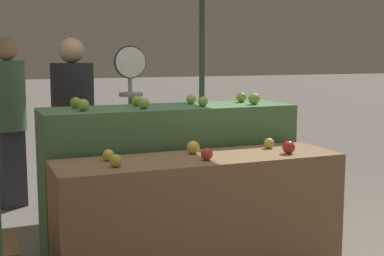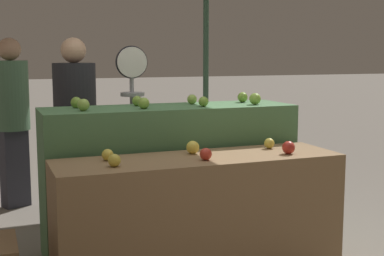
{
  "view_description": "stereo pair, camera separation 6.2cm",
  "coord_description": "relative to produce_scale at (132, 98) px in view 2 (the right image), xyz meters",
  "views": [
    {
      "loc": [
        -1.34,
        -3.16,
        1.5
      ],
      "look_at": [
        0.06,
        0.3,
        0.98
      ],
      "focal_mm": 50.0,
      "sensor_mm": 36.0,
      "label": 1
    },
    {
      "loc": [
        -1.28,
        -3.19,
        1.5
      ],
      "look_at": [
        0.06,
        0.3,
        0.98
      ],
      "focal_mm": 50.0,
      "sensor_mm": 36.0,
      "label": 2
    }
  ],
  "objects": [
    {
      "name": "person_customer_left",
      "position": [
        -0.91,
        1.09,
        -0.17
      ],
      "size": [
        0.44,
        0.44,
        1.65
      ],
      "rotation": [
        0.0,
        0.0,
        3.55
      ],
      "color": "#2D2D38",
      "rests_on": "ground_plane"
    },
    {
      "name": "apple_front_4",
      "position": [
        0.14,
        -1.03,
        -0.26
      ],
      "size": [
        0.09,
        0.09,
        0.09
      ],
      "primitive_type": "sphere",
      "color": "yellow",
      "rests_on": "display_counter_front"
    },
    {
      "name": "apple_front_1",
      "position": [
        0.15,
        -1.26,
        -0.27
      ],
      "size": [
        0.08,
        0.08,
        0.08
      ],
      "primitive_type": "sphere",
      "color": "red",
      "rests_on": "display_counter_front"
    },
    {
      "name": "apple_front_3",
      "position": [
        -0.44,
        -1.05,
        -0.27
      ],
      "size": [
        0.07,
        0.07,
        0.07
      ],
      "primitive_type": "sphere",
      "color": "yellow",
      "rests_on": "display_counter_front"
    },
    {
      "name": "apple_back_3",
      "position": [
        0.8,
        -0.66,
        0.02
      ],
      "size": [
        0.09,
        0.09,
        0.09
      ],
      "primitive_type": "sphere",
      "color": "#84AD3D",
      "rests_on": "display_counter_back"
    },
    {
      "name": "apple_back_1",
      "position": [
        -0.09,
        -0.67,
        0.01
      ],
      "size": [
        0.08,
        0.08,
        0.08
      ],
      "primitive_type": "sphere",
      "color": "#84AD3D",
      "rests_on": "display_counter_back"
    },
    {
      "name": "apple_back_5",
      "position": [
        -0.08,
        -0.45,
        0.01
      ],
      "size": [
        0.08,
        0.08,
        0.08
      ],
      "primitive_type": "sphere",
      "color": "#7AA338",
      "rests_on": "display_counter_back"
    },
    {
      "name": "display_counter_back",
      "position": [
        0.14,
        -0.55,
        -0.58
      ],
      "size": [
        1.9,
        0.55,
        1.11
      ],
      "primitive_type": "cube",
      "color": "#4C7A4C",
      "rests_on": "ground_plane"
    },
    {
      "name": "apple_front_0",
      "position": [
        -0.44,
        -1.25,
        -0.27
      ],
      "size": [
        0.08,
        0.08,
        0.08
      ],
      "primitive_type": "sphere",
      "color": "gold",
      "rests_on": "display_counter_front"
    },
    {
      "name": "apple_front_5",
      "position": [
        0.73,
        -1.04,
        -0.27
      ],
      "size": [
        0.07,
        0.07,
        0.07
      ],
      "primitive_type": "sphere",
      "color": "gold",
      "rests_on": "display_counter_front"
    },
    {
      "name": "apple_back_7",
      "position": [
        0.8,
        -0.45,
        0.01
      ],
      "size": [
        0.08,
        0.08,
        0.08
      ],
      "primitive_type": "sphere",
      "color": "#7AA338",
      "rests_on": "display_counter_back"
    },
    {
      "name": "apple_back_4",
      "position": [
        -0.53,
        -0.44,
        0.01
      ],
      "size": [
        0.08,
        0.08,
        0.08
      ],
      "primitive_type": "sphere",
      "color": "#7AA338",
      "rests_on": "display_counter_back"
    },
    {
      "name": "produce_scale",
      "position": [
        0.0,
        0.0,
        0.0
      ],
      "size": [
        0.27,
        0.2,
        1.56
      ],
      "color": "#99999E",
      "rests_on": "ground_plane"
    },
    {
      "name": "display_counter_front",
      "position": [
        0.14,
        -1.15,
        -0.72
      ],
      "size": [
        1.9,
        0.55,
        0.83
      ],
      "primitive_type": "cube",
      "color": "olive",
      "rests_on": "ground_plane"
    },
    {
      "name": "apple_back_0",
      "position": [
        -0.52,
        -0.65,
        0.02
      ],
      "size": [
        0.08,
        0.08,
        0.08
      ],
      "primitive_type": "sphere",
      "color": "#8EB247",
      "rests_on": "display_counter_back"
    },
    {
      "name": "person_vendor_at_scale",
      "position": [
        -0.43,
        0.29,
        -0.19
      ],
      "size": [
        0.45,
        0.45,
        1.63
      ],
      "rotation": [
        0.0,
        0.0,
        2.85
      ],
      "color": "#2D2D38",
      "rests_on": "ground_plane"
    },
    {
      "name": "apple_back_6",
      "position": [
        0.36,
        -0.45,
        0.01
      ],
      "size": [
        0.08,
        0.08,
        0.08
      ],
      "primitive_type": "sphere",
      "color": "#8EB247",
      "rests_on": "display_counter_back"
    },
    {
      "name": "apple_back_2",
      "position": [
        0.37,
        -0.67,
        0.01
      ],
      "size": [
        0.08,
        0.08,
        0.08
      ],
      "primitive_type": "sphere",
      "color": "#7AA338",
      "rests_on": "display_counter_back"
    },
    {
      "name": "apple_front_2",
      "position": [
        0.75,
        -1.26,
        -0.26
      ],
      "size": [
        0.09,
        0.09,
        0.09
      ],
      "primitive_type": "sphere",
      "color": "#B72D23",
      "rests_on": "display_counter_front"
    }
  ]
}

